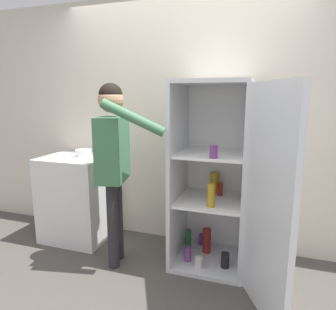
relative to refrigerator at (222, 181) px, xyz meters
The scene contains 6 objects.
ground_plane 1.10m from the refrigerator, 134.23° to the right, with size 12.00×12.00×0.00m, color #4C4742.
wall_back 0.82m from the refrigerator, 137.57° to the left, with size 7.00×0.06×2.55m.
refrigerator is the anchor object (origin of this frame).
person 0.99m from the refrigerator, 166.84° to the right, with size 0.69×0.51×1.67m.
counter 1.63m from the refrigerator, behind, with size 0.68×0.59×0.92m.
bowl 1.53m from the refrigerator, behind, with size 0.17×0.17×0.07m.
Camera 1 is at (0.85, -2.02, 1.56)m, focal length 32.00 mm.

